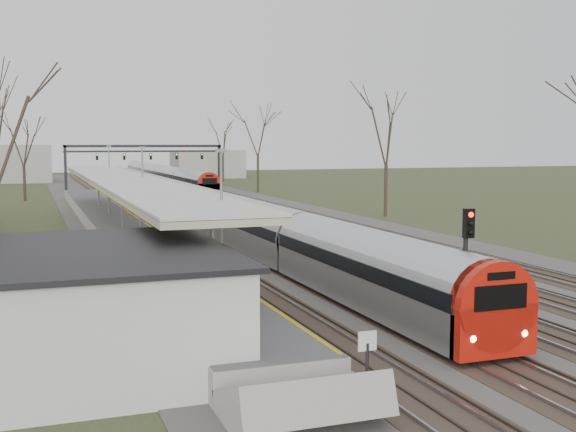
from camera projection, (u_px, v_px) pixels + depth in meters
name	position (u px, v px, depth m)	size (l,w,h in m)	color
track_bed	(194.00, 208.00, 69.11)	(24.00, 160.00, 0.22)	#474442
platform	(116.00, 228.00, 49.54)	(3.50, 69.00, 1.00)	#9E9B93
canopy	(123.00, 181.00, 44.97)	(4.10, 50.00, 3.11)	slate
station_building	(113.00, 307.00, 20.66)	(6.00, 9.00, 3.20)	silver
signal_gantry	(145.00, 153.00, 96.69)	(21.00, 0.59, 6.08)	black
tree_east_far	(387.00, 131.00, 60.86)	(5.00, 5.00, 10.30)	#2D231C
train_near	(179.00, 199.00, 61.95)	(2.62, 90.21, 3.05)	#A8AAB2
train_far	(162.00, 175.00, 108.72)	(2.62, 60.21, 3.05)	#A8AAB2
passenger	(240.00, 299.00, 20.70)	(0.60, 0.39, 1.63)	#2F4C5C
signal_post	(467.00, 249.00, 24.41)	(0.35, 0.45, 4.10)	black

